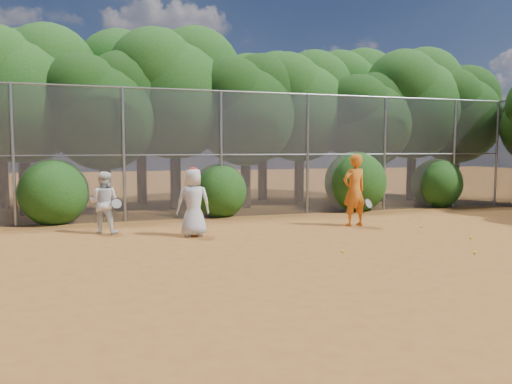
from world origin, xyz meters
name	(u,v)px	position (x,y,z in m)	size (l,w,h in m)	color
ground	(337,252)	(0.00, 0.00, 0.00)	(80.00, 80.00, 0.00)	brown
fence_back	(248,153)	(-0.12, 6.00, 2.05)	(20.05, 0.09, 4.03)	gray
tree_1	(23,88)	(-6.94, 8.54, 4.16)	(4.64, 4.03, 6.35)	black
tree_2	(105,106)	(-4.45, 7.83, 3.58)	(3.99, 3.47, 5.47)	black
tree_3	(176,87)	(-1.94, 8.84, 4.40)	(4.89, 4.26, 6.70)	black
tree_4	(247,106)	(0.55, 8.24, 3.76)	(4.19, 3.64, 5.73)	black
tree_5	(301,102)	(3.06, 9.04, 4.05)	(4.51, 3.92, 6.17)	black
tree_6	(369,116)	(5.55, 8.03, 3.47)	(3.86, 3.36, 5.29)	black
tree_7	(414,99)	(8.06, 8.64, 4.28)	(4.77, 4.14, 6.53)	black
tree_8	(457,111)	(10.05, 8.34, 3.82)	(4.25, 3.70, 5.82)	black
tree_9	(1,89)	(-7.94, 10.84, 4.34)	(4.83, 4.20, 6.62)	black
tree_10	(142,87)	(-2.93, 11.05, 4.63)	(5.15, 4.48, 7.06)	black
tree_11	(264,102)	(2.06, 10.64, 4.16)	(4.64, 4.03, 6.35)	black
tree_12	(352,98)	(6.56, 11.24, 4.51)	(5.02, 4.37, 6.88)	black
bush_0	(53,189)	(-6.00, 6.30, 1.00)	(2.00, 2.00, 2.00)	#184511
bush_1	(219,188)	(-1.00, 6.30, 0.90)	(1.80, 1.80, 1.80)	#184511
bush_2	(355,179)	(4.00, 6.30, 1.10)	(2.20, 2.20, 2.20)	#184511
bush_3	(437,181)	(7.50, 6.30, 0.95)	(1.90, 1.90, 1.90)	#184511
player_yellow	(354,190)	(2.12, 3.05, 1.02)	(0.92, 0.61, 2.04)	orange
player_teen	(193,202)	(-2.54, 2.83, 0.86)	(0.85, 0.57, 1.74)	silver
player_white	(104,203)	(-4.65, 4.00, 0.80)	(0.95, 0.86, 1.61)	white
ball_0	(421,227)	(3.71, 2.15, 0.03)	(0.07, 0.07, 0.07)	#DEF22C
ball_1	(474,252)	(2.60, -1.13, 0.03)	(0.07, 0.07, 0.07)	#DEF22C
ball_2	(471,238)	(3.77, 0.29, 0.03)	(0.07, 0.07, 0.07)	#DEF22C
ball_3	(343,251)	(0.05, -0.14, 0.03)	(0.07, 0.07, 0.07)	#DEF22C
ball_4	(349,217)	(2.78, 4.51, 0.03)	(0.07, 0.07, 0.07)	#DEF22C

